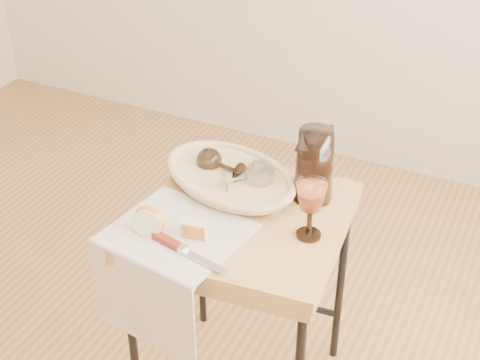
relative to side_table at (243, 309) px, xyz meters
The scene contains 10 objects.
side_table is the anchor object (origin of this frame).
tea_towel 0.39m from the side_table, 128.09° to the right, with size 0.32×0.29×0.01m, color beige.
bread_basket 0.38m from the side_table, 131.09° to the left, with size 0.37×0.25×0.05m, color #946E4F, non-canonical shape.
goblet_lying_a 0.42m from the side_table, 135.64° to the left, with size 0.12×0.07×0.07m, color #382717, non-canonical shape.
goblet_lying_b 0.40m from the side_table, 114.25° to the left, with size 0.14×0.08×0.08m, color white, non-canonical shape.
pitcher 0.48m from the side_table, 49.44° to the left, with size 0.15×0.23×0.25m, color black, non-canonical shape.
wine_goblet 0.46m from the side_table, ahead, with size 0.08×0.08×0.16m, color white, non-canonical shape.
apple_half 0.45m from the side_table, 135.02° to the right, with size 0.08×0.04×0.08m, color #B11F17.
apple_wedge 0.39m from the side_table, 117.94° to the right, with size 0.06×0.03×0.04m, color beige.
table_knife 0.41m from the side_table, 104.01° to the right, with size 0.22×0.02×0.02m, color silver, non-canonical shape.
Camera 1 is at (1.04, -1.02, 1.73)m, focal length 51.93 mm.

